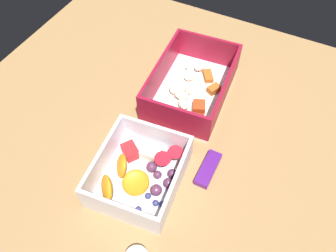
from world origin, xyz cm
name	(u,v)px	position (x,y,z in cm)	size (l,w,h in cm)	color
table_surface	(156,137)	(0.00, 0.00, 1.00)	(80.00, 80.00, 2.00)	#9E7547
pasta_container	(192,87)	(-11.91, 1.75, 4.18)	(21.88, 15.66, 6.84)	white
fruit_bowl	(140,172)	(9.26, 2.05, 4.03)	(16.83, 14.99, 5.78)	white
candy_bar	(208,169)	(2.80, 11.61, 2.60)	(7.00, 2.40, 1.20)	#51197A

